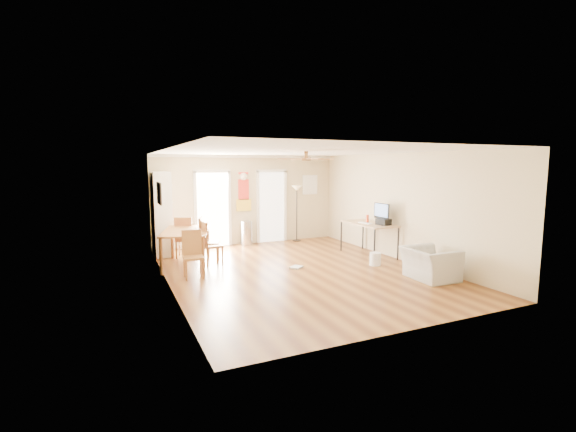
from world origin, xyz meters
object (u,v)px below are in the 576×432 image
dining_chair_right_b (212,243)px  trash_can (247,233)px  dining_table (187,248)px  armchair (430,264)px  torchiere_lamp (297,213)px  printer (383,222)px  dining_chair_far (185,237)px  dining_chair_right_a (209,240)px  computer_desk (368,239)px  dining_chair_near (193,255)px  wastebasket_a (375,259)px  bookshelf (161,214)px

dining_chair_right_b → trash_can: bearing=-43.6°
dining_table → armchair: dining_table is taller
torchiere_lamp → printer: 3.11m
dining_chair_far → dining_chair_right_a: bearing=138.0°
computer_desk → printer: (0.14, -0.42, 0.50)m
dining_chair_right_a → printer: (4.05, -1.32, 0.38)m
dining_chair_right_a → trash_can: (1.47, 1.65, -0.19)m
computer_desk → printer: size_ratio=5.06×
dining_chair_right_a → printer: 4.28m
dining_chair_near → trash_can: bearing=56.2°
torchiere_lamp → dining_chair_right_b: bearing=-148.3°
wastebasket_a → armchair: armchair is taller
dining_chair_near → trash_can: size_ratio=1.39×
computer_desk → printer: 0.67m
dining_table → dining_chair_right_b: (0.55, -0.20, 0.10)m
dining_table → printer: bearing=-15.2°
dining_table → dining_chair_right_a: 0.57m
trash_can → computer_desk: computer_desk is taller
dining_chair_near → wastebasket_a: bearing=-6.8°
dining_chair_near → torchiere_lamp: torchiere_lamp is taller
dining_table → trash_can: 2.65m
computer_desk → bookshelf: bearing=155.2°
dining_chair_near → printer: 4.68m
wastebasket_a → dining_chair_near: bearing=170.7°
trash_can → printer: 3.97m
dining_table → trash_can: dining_table is taller
dining_table → computer_desk: 4.54m
dining_chair_near → trash_can: 3.52m
torchiere_lamp → armchair: bearing=-82.1°
dining_chair_near → dining_chair_far: dining_chair_far is taller
computer_desk → dining_chair_near: bearing=-176.3°
dining_chair_far → wastebasket_a: size_ratio=3.44×
dining_chair_near → torchiere_lamp: size_ratio=0.57×
dining_table → armchair: bearing=-36.4°
bookshelf → dining_chair_right_a: (0.92, -1.33, -0.53)m
dining_table → dining_chair_right_a: dining_chair_right_a is taller
bookshelf → computer_desk: bookshelf is taller
dining_chair_near → dining_chair_far: bearing=87.5°
printer → wastebasket_a: 1.12m
dining_chair_near → computer_desk: (4.52, 0.29, -0.07)m
computer_desk → wastebasket_a: 1.10m
torchiere_lamp → wastebasket_a: 3.57m
dining_table → wastebasket_a: size_ratio=5.54×
trash_can → dining_table: bearing=-139.6°
dining_table → wastebasket_a: 4.37m
bookshelf → dining_table: bearing=-65.7°
dining_chair_right_a → dining_chair_right_b: bearing=-162.5°
torchiere_lamp → bookshelf: bearing=-175.7°
dining_table → armchair: 5.35m
dining_chair_right_b → printer: (4.05, -1.05, 0.40)m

